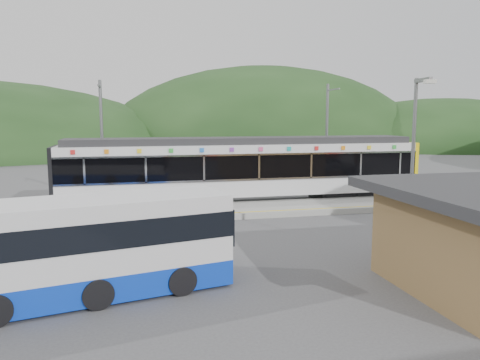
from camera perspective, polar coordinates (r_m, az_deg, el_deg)
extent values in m
plane|color=#4C4C4F|center=(20.98, 2.14, -5.80)|extent=(120.00, 120.00, 0.00)
ellipsoid|color=#1E3D19|center=(76.88, 2.96, 4.00)|extent=(52.00, 39.00, 26.00)
ellipsoid|color=#1E3D19|center=(84.54, 23.45, 3.71)|extent=(44.00, 33.00, 16.00)
cube|color=#9E9E99|center=(24.07, 0.05, -3.68)|extent=(26.00, 3.20, 0.30)
cube|color=yellow|center=(22.80, 0.80, -3.92)|extent=(26.00, 0.10, 0.01)
cube|color=black|center=(26.07, -12.51, -2.65)|extent=(3.20, 2.20, 0.56)
cube|color=black|center=(28.81, 12.11, -1.67)|extent=(3.20, 2.20, 0.56)
cube|color=silver|center=(26.70, 0.43, -0.62)|extent=(20.00, 2.90, 0.92)
cube|color=black|center=(26.55, 0.43, 1.91)|extent=(20.00, 2.96, 1.45)
cube|color=silver|center=(25.18, 1.24, 0.05)|extent=(20.00, 0.05, 0.10)
cube|color=silver|center=(25.04, 1.25, 3.12)|extent=(20.00, 0.05, 0.10)
cube|color=silver|center=(26.47, 0.43, 3.96)|extent=(20.00, 2.90, 0.45)
cube|color=#2D2D30|center=(26.45, 0.43, 4.84)|extent=(19.40, 2.50, 0.36)
cube|color=yellow|center=(30.59, 19.19, 1.64)|extent=(0.24, 2.92, 3.00)
cube|color=black|center=(26.12, -21.63, 0.56)|extent=(0.20, 2.92, 3.00)
cube|color=silver|center=(24.42, -18.46, 1.02)|extent=(0.10, 0.05, 1.35)
cube|color=silver|center=(24.32, -11.41, 1.24)|extent=(0.10, 0.05, 1.35)
cube|color=silver|center=(24.60, -4.41, 1.43)|extent=(0.10, 0.05, 1.35)
cube|color=silver|center=(25.23, 2.34, 1.61)|extent=(0.10, 0.05, 1.35)
cube|color=silver|center=(26.20, 8.68, 1.75)|extent=(0.10, 0.05, 1.35)
cube|color=silver|center=(27.46, 14.50, 1.86)|extent=(0.10, 0.05, 1.35)
cube|color=silver|center=(28.70, 18.93, 1.93)|extent=(0.10, 0.05, 1.35)
cube|color=red|center=(24.39, -19.72, 3.21)|extent=(0.22, 0.04, 0.22)
cube|color=orange|center=(24.26, -15.96, 3.34)|extent=(0.22, 0.04, 0.22)
cube|color=yellow|center=(24.24, -12.18, 3.46)|extent=(0.22, 0.04, 0.22)
cube|color=green|center=(24.32, -8.40, 3.56)|extent=(0.22, 0.04, 0.22)
cube|color=blue|center=(24.51, -4.66, 3.65)|extent=(0.22, 0.04, 0.22)
cube|color=purple|center=(24.80, -1.00, 3.72)|extent=(0.22, 0.04, 0.22)
cube|color=#E54C8C|center=(25.19, 2.57, 3.78)|extent=(0.22, 0.04, 0.22)
cube|color=#19A5A5|center=(25.67, 6.01, 3.81)|extent=(0.22, 0.04, 0.22)
cube|color=red|center=(26.24, 9.32, 3.84)|extent=(0.22, 0.04, 0.22)
cube|color=orange|center=(26.89, 12.48, 3.85)|extent=(0.22, 0.04, 0.22)
cube|color=yellow|center=(27.62, 15.48, 3.85)|extent=(0.22, 0.04, 0.22)
cube|color=green|center=(28.43, 18.31, 3.84)|extent=(0.22, 0.04, 0.22)
cylinder|color=slate|center=(28.34, -16.46, 4.55)|extent=(0.18, 0.18, 7.00)
cube|color=slate|center=(27.57, -16.80, 10.91)|extent=(0.08, 1.80, 0.08)
cylinder|color=slate|center=(30.91, 10.51, 4.97)|extent=(0.18, 0.18, 7.00)
cube|color=slate|center=(30.20, 11.28, 10.77)|extent=(0.08, 1.80, 0.08)
cube|color=blue|center=(13.67, -22.59, -11.86)|extent=(10.14, 4.34, 0.72)
cube|color=silver|center=(13.46, -22.75, -8.96)|extent=(10.14, 4.34, 0.72)
cube|color=black|center=(13.28, -22.91, -5.98)|extent=(10.15, 4.38, 0.72)
cube|color=silver|center=(13.16, -23.04, -3.51)|extent=(10.14, 4.34, 0.45)
cylinder|color=black|center=(13.78, -17.63, -11.66)|extent=(1.30, 2.49, 0.81)
cylinder|color=black|center=(14.24, -8.49, -10.75)|extent=(1.30, 2.49, 0.81)
cylinder|color=slate|center=(16.82, 20.24, 1.05)|extent=(0.12, 0.12, 6.17)
cube|color=slate|center=(16.39, 21.63, 11.27)|extent=(0.27, 1.03, 0.12)
cube|color=silver|center=(16.00, 22.58, 11.02)|extent=(0.37, 0.23, 0.12)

